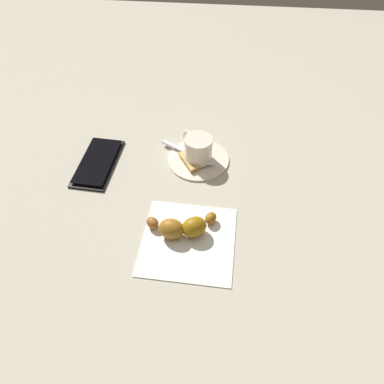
{
  "coord_description": "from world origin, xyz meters",
  "views": [
    {
      "loc": [
        0.48,
        0.04,
        0.54
      ],
      "look_at": [
        -0.0,
        -0.0,
        0.01
      ],
      "focal_mm": 35.54,
      "sensor_mm": 36.0,
      "label": 1
    }
  ],
  "objects_px": {
    "teaspoon": "(196,156)",
    "cell_phone": "(98,162)",
    "croissant": "(183,227)",
    "napkin": "(187,240)",
    "saucer": "(196,158)",
    "espresso_cup": "(199,148)",
    "sugar_packet": "(188,161)"
  },
  "relations": [
    {
      "from": "espresso_cup",
      "to": "croissant",
      "type": "height_order",
      "value": "espresso_cup"
    },
    {
      "from": "espresso_cup",
      "to": "sugar_packet",
      "type": "relative_size",
      "value": 1.26
    },
    {
      "from": "saucer",
      "to": "espresso_cup",
      "type": "height_order",
      "value": "espresso_cup"
    },
    {
      "from": "croissant",
      "to": "cell_phone",
      "type": "bearing_deg",
      "value": -129.38
    },
    {
      "from": "saucer",
      "to": "sugar_packet",
      "type": "xyz_separation_m",
      "value": [
        0.02,
        -0.01,
        0.01
      ]
    },
    {
      "from": "saucer",
      "to": "espresso_cup",
      "type": "xyz_separation_m",
      "value": [
        0.0,
        0.01,
        0.03
      ]
    },
    {
      "from": "saucer",
      "to": "napkin",
      "type": "bearing_deg",
      "value": 0.52
    },
    {
      "from": "teaspoon",
      "to": "cell_phone",
      "type": "relative_size",
      "value": 0.78
    },
    {
      "from": "croissant",
      "to": "napkin",
      "type": "bearing_deg",
      "value": 31.06
    },
    {
      "from": "saucer",
      "to": "teaspoon",
      "type": "relative_size",
      "value": 1.06
    },
    {
      "from": "sugar_packet",
      "to": "cell_phone",
      "type": "bearing_deg",
      "value": -117.07
    },
    {
      "from": "saucer",
      "to": "espresso_cup",
      "type": "relative_size",
      "value": 1.74
    },
    {
      "from": "croissant",
      "to": "sugar_packet",
      "type": "bearing_deg",
      "value": -177.35
    },
    {
      "from": "saucer",
      "to": "croissant",
      "type": "bearing_deg",
      "value": -2.07
    },
    {
      "from": "teaspoon",
      "to": "cell_phone",
      "type": "height_order",
      "value": "teaspoon"
    },
    {
      "from": "saucer",
      "to": "croissant",
      "type": "distance_m",
      "value": 0.19
    },
    {
      "from": "cell_phone",
      "to": "sugar_packet",
      "type": "bearing_deg",
      "value": 94.48
    },
    {
      "from": "croissant",
      "to": "espresso_cup",
      "type": "bearing_deg",
      "value": 176.27
    },
    {
      "from": "espresso_cup",
      "to": "napkin",
      "type": "xyz_separation_m",
      "value": [
        0.2,
        -0.0,
        -0.03
      ]
    },
    {
      "from": "croissant",
      "to": "cell_phone",
      "type": "xyz_separation_m",
      "value": [
        -0.16,
        -0.19,
        -0.02
      ]
    },
    {
      "from": "sugar_packet",
      "to": "croissant",
      "type": "relative_size",
      "value": 0.45
    },
    {
      "from": "teaspoon",
      "to": "cell_phone",
      "type": "distance_m",
      "value": 0.2
    },
    {
      "from": "croissant",
      "to": "cell_phone",
      "type": "height_order",
      "value": "croissant"
    },
    {
      "from": "saucer",
      "to": "teaspoon",
      "type": "xyz_separation_m",
      "value": [
        0.0,
        0.0,
        0.01
      ]
    },
    {
      "from": "saucer",
      "to": "napkin",
      "type": "height_order",
      "value": "saucer"
    },
    {
      "from": "sugar_packet",
      "to": "napkin",
      "type": "xyz_separation_m",
      "value": [
        0.19,
        0.02,
        -0.01
      ]
    },
    {
      "from": "teaspoon",
      "to": "sugar_packet",
      "type": "relative_size",
      "value": 2.07
    },
    {
      "from": "teaspoon",
      "to": "sugar_packet",
      "type": "distance_m",
      "value": 0.02
    },
    {
      "from": "sugar_packet",
      "to": "napkin",
      "type": "height_order",
      "value": "sugar_packet"
    },
    {
      "from": "saucer",
      "to": "sugar_packet",
      "type": "bearing_deg",
      "value": -41.17
    },
    {
      "from": "sugar_packet",
      "to": "cell_phone",
      "type": "xyz_separation_m",
      "value": [
        0.01,
        -0.19,
        -0.01
      ]
    },
    {
      "from": "saucer",
      "to": "cell_phone",
      "type": "distance_m",
      "value": 0.2
    }
  ]
}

